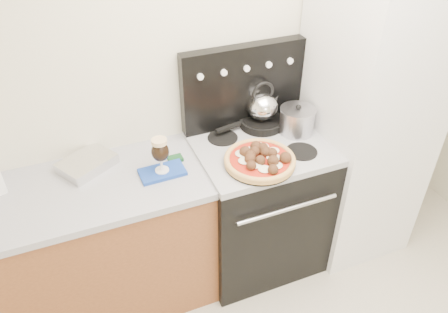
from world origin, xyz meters
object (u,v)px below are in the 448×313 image
stock_pot (297,121)px  pizza_pan (260,164)px  oven_mitt (162,172)px  skillet (261,122)px  base_cabinet (81,254)px  stove_body (257,206)px  fridge (365,119)px  pizza (260,159)px  tea_kettle (262,104)px  beer_glass (161,155)px

stock_pot → pizza_pan: bearing=-148.4°
oven_mitt → skillet: skillet is taller
base_cabinet → stove_body: bearing=-1.3°
oven_mitt → stock_pot: (0.85, 0.07, 0.08)m
fridge → pizza: bearing=-169.8°
oven_mitt → pizza: pizza is taller
skillet → pizza_pan: bearing=-117.5°
base_cabinet → tea_kettle: (1.20, 0.16, 0.64)m
oven_mitt → pizza_pan: pizza_pan is taller
pizza_pan → pizza: pizza is taller
skillet → stock_pot: 0.22m
pizza_pan → pizza: 0.03m
fridge → oven_mitt: bearing=179.8°
oven_mitt → tea_kettle: size_ratio=1.16×
stove_body → tea_kettle: 0.67m
pizza → tea_kettle: bearing=62.5°
fridge → oven_mitt: (-1.30, 0.01, -0.04)m
oven_mitt → pizza_pan: 0.53m
pizza → stock_pot: size_ratio=1.89×
beer_glass → pizza_pan: bearing=-16.2°
pizza_pan → beer_glass: bearing=163.8°
beer_glass → pizza_pan: beer_glass is taller
stove_body → pizza: (-0.09, -0.17, 0.52)m
beer_glass → pizza_pan: 0.54m
tea_kettle → stock_pot: 0.23m
beer_glass → pizza_pan: (0.51, -0.15, -0.10)m
stove_body → pizza: bearing=-118.9°
base_cabinet → fridge: fridge is taller
base_cabinet → stock_pot: stock_pot is taller
base_cabinet → oven_mitt: oven_mitt is taller
fridge → tea_kettle: (-0.61, 0.21, 0.12)m
beer_glass → skillet: (0.69, 0.21, -0.08)m
skillet → stock_pot: (0.16, -0.14, 0.05)m
beer_glass → oven_mitt: bearing=0.0°
oven_mitt → tea_kettle: bearing=16.8°
base_cabinet → fridge: size_ratio=0.76×
base_cabinet → stock_pot: (1.36, 0.02, 0.56)m
stove_body → beer_glass: bearing=-178.1°
base_cabinet → oven_mitt: size_ratio=6.03×
pizza_pan → skillet: bearing=62.5°
base_cabinet → fridge: bearing=-1.6°
base_cabinet → stove_body: size_ratio=1.65×
stock_pot → skillet: bearing=138.8°
pizza → stock_pot: (0.35, 0.21, 0.03)m
pizza_pan → stock_pot: 0.41m
stove_body → beer_glass: (-0.60, -0.02, 0.58)m
stove_body → tea_kettle: tea_kettle is taller
oven_mitt → skillet: 0.72m
base_cabinet → stock_pot: bearing=0.9°
base_cabinet → pizza: size_ratio=3.76×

